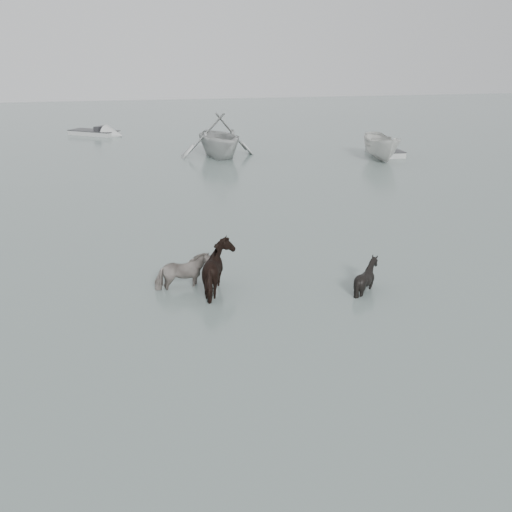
# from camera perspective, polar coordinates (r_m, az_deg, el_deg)

# --- Properties ---
(ground) EXTENTS (140.00, 140.00, 0.00)m
(ground) POSITION_cam_1_polar(r_m,az_deg,el_deg) (16.63, -0.11, -3.25)
(ground) COLOR slate
(ground) RESTS_ON ground
(pony_pinto) EXTENTS (1.70, 0.96, 1.36)m
(pony_pinto) POSITION_cam_1_polar(r_m,az_deg,el_deg) (16.52, -7.35, -1.05)
(pony_pinto) COLOR black
(pony_pinto) RESTS_ON ground
(pony_dark) EXTENTS (1.63, 1.83, 1.64)m
(pony_dark) POSITION_cam_1_polar(r_m,az_deg,el_deg) (16.22, -3.52, -0.79)
(pony_dark) COLOR black
(pony_dark) RESTS_ON ground
(pony_black) EXTENTS (1.21, 1.08, 1.29)m
(pony_black) POSITION_cam_1_polar(r_m,az_deg,el_deg) (16.61, 11.03, -1.28)
(pony_black) COLOR black
(pony_black) RESTS_ON ground
(rowboat_trail) EXTENTS (5.70, 6.36, 3.00)m
(rowboat_trail) POSITION_cam_1_polar(r_m,az_deg,el_deg) (37.61, -3.72, 12.10)
(rowboat_trail) COLOR #B0B3B0
(rowboat_trail) RESTS_ON ground
(boat_small) EXTENTS (2.47, 4.87, 1.79)m
(boat_small) POSITION_cam_1_polar(r_m,az_deg,el_deg) (37.45, 12.46, 10.72)
(boat_small) COLOR silver
(boat_small) RESTS_ON ground
(skiff_port) EXTENTS (1.83, 4.44, 0.75)m
(skiff_port) POSITION_cam_1_polar(r_m,az_deg,el_deg) (39.50, 12.80, 10.38)
(skiff_port) COLOR #A5A8A5
(skiff_port) RESTS_ON ground
(skiff_mid) EXTENTS (5.54, 4.87, 0.75)m
(skiff_mid) POSITION_cam_1_polar(r_m,az_deg,el_deg) (49.82, -15.91, 11.99)
(skiff_mid) COLOR #A1A3A1
(skiff_mid) RESTS_ON ground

